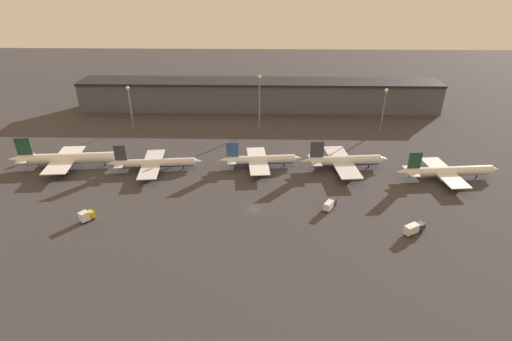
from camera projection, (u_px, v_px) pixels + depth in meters
name	position (u px, v px, depth m)	size (l,w,h in m)	color
ground	(254.00, 210.00, 139.09)	(600.00, 600.00, 0.00)	#383538
terminal_building	(259.00, 95.00, 232.56)	(206.55, 20.11, 17.02)	#4C515B
airplane_0	(68.00, 159.00, 166.62)	(48.95, 27.89, 13.83)	white
airplane_1	(154.00, 163.00, 164.76)	(39.31, 28.22, 11.54)	silver
airplane_2	(260.00, 160.00, 167.14)	(35.61, 27.25, 11.57)	white
airplane_3	(344.00, 161.00, 165.70)	(37.39, 31.63, 12.59)	silver
airplane_4	(447.00, 171.00, 157.79)	(42.46, 27.17, 12.06)	white
service_vehicle_0	(414.00, 228.00, 125.84)	(7.76, 5.98, 3.52)	#282D38
service_vehicle_1	(86.00, 216.00, 131.99)	(4.73, 5.10, 3.76)	gold
service_vehicle_2	(330.00, 204.00, 138.72)	(5.49, 7.04, 3.24)	#282D38
lamp_post_0	(130.00, 102.00, 201.50)	(1.80, 1.80, 22.50)	slate
lamp_post_1	(259.00, 96.00, 198.57)	(1.80, 1.80, 28.43)	slate
lamp_post_2	(384.00, 104.00, 198.80)	(1.80, 1.80, 22.13)	slate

